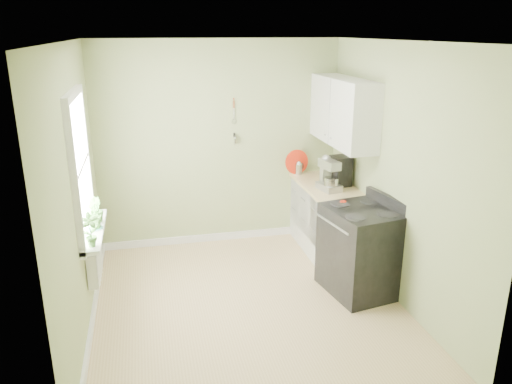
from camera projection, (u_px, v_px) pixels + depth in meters
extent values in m
cube|color=tan|center=(248.00, 306.00, 5.32)|extent=(3.20, 3.60, 0.02)
cube|color=white|center=(247.00, 40.00, 4.47)|extent=(3.20, 3.60, 0.02)
cube|color=#A3AF77|center=(219.00, 145.00, 6.57)|extent=(3.20, 0.02, 2.70)
cube|color=#A3AF77|center=(75.00, 196.00, 4.56)|extent=(0.02, 3.60, 2.70)
cube|color=#A3AF77|center=(397.00, 174.00, 5.24)|extent=(0.02, 3.60, 2.70)
cube|color=white|center=(331.00, 223.00, 6.38)|extent=(0.60, 1.60, 0.87)
cube|color=#E2C58A|center=(332.00, 190.00, 6.24)|extent=(0.64, 1.60, 0.04)
cube|color=white|center=(343.00, 111.00, 6.06)|extent=(0.35, 1.40, 0.80)
cube|color=white|center=(79.00, 166.00, 4.78)|extent=(0.02, 1.00, 1.30)
cube|color=white|center=(73.00, 94.00, 4.57)|extent=(0.06, 1.14, 0.07)
cube|color=white|center=(88.00, 232.00, 4.99)|extent=(0.06, 1.14, 0.07)
cube|color=white|center=(81.00, 166.00, 4.78)|extent=(0.04, 1.00, 0.04)
cube|color=white|center=(94.00, 230.00, 5.00)|extent=(0.18, 1.14, 0.04)
cube|color=white|center=(94.00, 263.00, 5.05)|extent=(0.12, 0.50, 0.35)
cylinder|color=#E2C58A|center=(234.00, 104.00, 6.42)|extent=(0.02, 0.02, 0.10)
cylinder|color=silver|center=(234.00, 114.00, 6.46)|extent=(0.01, 0.01, 0.16)
cylinder|color=silver|center=(234.00, 139.00, 6.57)|extent=(0.01, 0.14, 0.14)
cube|color=black|center=(360.00, 252.00, 5.49)|extent=(0.80, 0.90, 0.94)
cube|color=black|center=(363.00, 211.00, 5.34)|extent=(0.80, 0.90, 0.03)
cube|color=black|center=(389.00, 203.00, 5.38)|extent=(0.20, 0.79, 0.15)
cylinder|color=#B2B2B7|center=(332.00, 224.00, 5.30)|extent=(0.14, 0.64, 0.02)
cube|color=red|center=(328.00, 236.00, 5.45)|extent=(0.06, 0.23, 0.40)
cube|color=#B2B2B7|center=(329.00, 187.00, 6.15)|extent=(0.27, 0.35, 0.08)
cube|color=#B2B2B7|center=(326.00, 173.00, 6.23)|extent=(0.14, 0.11, 0.23)
cube|color=#B2B2B7|center=(329.00, 164.00, 6.08)|extent=(0.21, 0.33, 0.10)
sphere|color=#B2B2B7|center=(326.00, 160.00, 6.18)|extent=(0.12, 0.12, 0.12)
cylinder|color=silver|center=(331.00, 183.00, 6.07)|extent=(0.18, 0.18, 0.15)
cylinder|color=silver|center=(298.00, 169.00, 6.82)|extent=(0.11, 0.11, 0.14)
cone|color=silver|center=(299.00, 163.00, 6.79)|extent=(0.11, 0.11, 0.04)
cylinder|color=silver|center=(293.00, 168.00, 6.79)|extent=(0.10, 0.03, 0.08)
cube|color=black|center=(341.00, 171.00, 6.30)|extent=(0.25, 0.26, 0.38)
cylinder|color=black|center=(338.00, 180.00, 6.33)|extent=(0.12, 0.12, 0.13)
cylinder|color=red|center=(297.00, 162.00, 6.80)|extent=(0.34, 0.11, 0.34)
cylinder|color=#B6AD94|center=(343.00, 205.00, 5.54)|extent=(0.06, 0.06, 0.06)
cylinder|color=red|center=(343.00, 202.00, 5.53)|extent=(0.07, 0.07, 0.01)
imported|color=#417B30|center=(90.00, 230.00, 4.53)|extent=(0.20, 0.17, 0.33)
imported|color=#417B30|center=(94.00, 213.00, 4.96)|extent=(0.19, 0.21, 0.31)
imported|color=#417B30|center=(95.00, 209.00, 5.13)|extent=(0.16, 0.16, 0.28)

